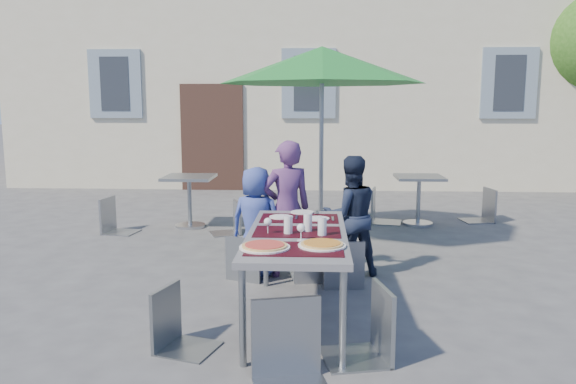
# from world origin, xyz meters

# --- Properties ---
(ground) EXTENTS (90.00, 90.00, 0.00)m
(ground) POSITION_xyz_m (0.00, 0.00, 0.00)
(ground) COLOR #414144
(ground) RESTS_ON ground
(dining_table) EXTENTS (0.80, 1.85, 0.76)m
(dining_table) POSITION_xyz_m (0.03, 0.35, 0.70)
(dining_table) COLOR #4B4A50
(dining_table) RESTS_ON ground
(pizza_near_left) EXTENTS (0.37, 0.37, 0.03)m
(pizza_near_left) POSITION_xyz_m (-0.19, -0.19, 0.77)
(pizza_near_left) COLOR white
(pizza_near_left) RESTS_ON dining_table
(pizza_near_right) EXTENTS (0.35, 0.35, 0.03)m
(pizza_near_right) POSITION_xyz_m (0.23, -0.12, 0.77)
(pizza_near_right) COLOR white
(pizza_near_right) RESTS_ON dining_table
(glassware) EXTENTS (0.50, 0.37, 0.15)m
(glassware) POSITION_xyz_m (0.07, 0.27, 0.83)
(glassware) COLOR silver
(glassware) RESTS_ON dining_table
(place_settings) EXTENTS (0.59, 0.52, 0.01)m
(place_settings) POSITION_xyz_m (0.04, 0.98, 0.76)
(place_settings) COLOR white
(place_settings) RESTS_ON dining_table
(child_0) EXTENTS (0.64, 0.50, 1.15)m
(child_0) POSITION_xyz_m (-0.44, 1.58, 0.57)
(child_0) COLOR #374897
(child_0) RESTS_ON ground
(child_1) EXTENTS (0.60, 0.49, 1.42)m
(child_1) POSITION_xyz_m (-0.12, 1.59, 0.71)
(child_1) COLOR #583166
(child_1) RESTS_ON ground
(child_2) EXTENTS (0.68, 0.49, 1.26)m
(child_2) POSITION_xyz_m (0.54, 1.65, 0.63)
(child_2) COLOR #182036
(child_2) RESTS_ON ground
(chair_0) EXTENTS (0.50, 0.50, 0.87)m
(chair_0) POSITION_xyz_m (-0.53, 1.43, 0.51)
(chair_0) COLOR gray
(chair_0) RESTS_ON ground
(chair_1) EXTENTS (0.47, 0.47, 0.92)m
(chair_1) POSITION_xyz_m (0.15, 1.41, 0.54)
(chair_1) COLOR #91959D
(chair_1) RESTS_ON ground
(chair_2) EXTENTS (0.45, 0.46, 0.90)m
(chair_2) POSITION_xyz_m (0.44, 1.24, 0.53)
(chair_2) COLOR gray
(chair_2) RESTS_ON ground
(chair_3) EXTENTS (0.49, 0.48, 0.87)m
(chair_3) POSITION_xyz_m (-0.83, -0.25, 0.51)
(chair_3) COLOR gray
(chair_3) RESTS_ON ground
(chair_4) EXTENTS (0.53, 0.52, 0.99)m
(chair_4) POSITION_xyz_m (0.56, -0.34, 0.58)
(chair_4) COLOR gray
(chair_4) RESTS_ON ground
(chair_5) EXTENTS (0.56, 0.56, 1.04)m
(chair_5) POSITION_xyz_m (0.02, -0.76, 0.61)
(chair_5) COLOR gray
(chair_5) RESTS_ON ground
(patio_umbrella) EXTENTS (2.58, 2.58, 2.49)m
(patio_umbrella) POSITION_xyz_m (0.24, 2.99, 2.24)
(patio_umbrella) COLOR #B4B6BD
(patio_umbrella) RESTS_ON ground
(cafe_table_0) EXTENTS (0.71, 0.71, 0.76)m
(cafe_table_0) POSITION_xyz_m (-1.67, 3.85, 0.52)
(cafe_table_0) COLOR #B4B6BD
(cafe_table_0) RESTS_ON ground
(bg_chair_l_0) EXTENTS (0.48, 0.48, 0.94)m
(bg_chair_l_0) POSITION_xyz_m (-2.65, 3.44, 0.55)
(bg_chair_l_0) COLOR gray
(bg_chair_l_0) RESTS_ON ground
(bg_chair_r_0) EXTENTS (0.50, 0.49, 0.86)m
(bg_chair_r_0) POSITION_xyz_m (-1.01, 3.48, 0.50)
(bg_chair_r_0) COLOR #90959B
(bg_chair_r_0) RESTS_ON ground
(cafe_table_1) EXTENTS (0.69, 0.69, 0.74)m
(cafe_table_1) POSITION_xyz_m (1.70, 4.19, 0.50)
(cafe_table_1) COLOR #B4B6BD
(cafe_table_1) RESTS_ON ground
(bg_chair_l_1) EXTENTS (0.52, 0.51, 0.98)m
(bg_chair_l_1) POSITION_xyz_m (1.15, 4.32, 0.58)
(bg_chair_l_1) COLOR gray
(bg_chair_l_1) RESTS_ON ground
(bg_chair_r_1) EXTENTS (0.49, 0.49, 0.96)m
(bg_chair_r_1) POSITION_xyz_m (2.74, 4.50, 0.57)
(bg_chair_r_1) COLOR slate
(bg_chair_r_1) RESTS_ON ground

